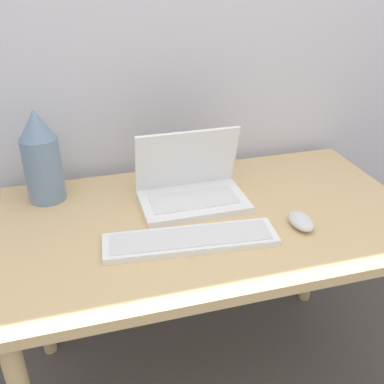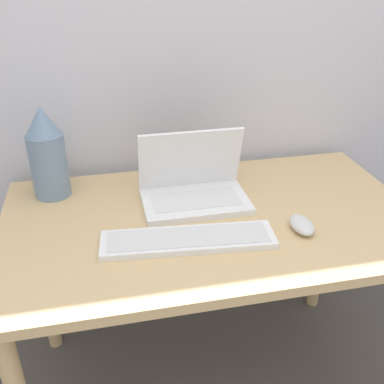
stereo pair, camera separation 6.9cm
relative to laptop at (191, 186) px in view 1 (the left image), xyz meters
The scene contains 6 objects.
wall_back 0.57m from the laptop, 83.97° to the left, with size 6.00×0.05×2.50m.
desk 0.18m from the laptop, 72.76° to the right, with size 1.25×0.72×0.72m.
laptop is the anchor object (origin of this frame).
keyboard 0.24m from the laptop, 105.76° to the right, with size 0.48×0.17×0.02m.
mouse 0.36m from the laptop, 41.78° to the right, with size 0.06×0.11×0.03m.
vase 0.47m from the laptop, 162.95° to the left, with size 0.12×0.12×0.30m.
Camera 1 is at (-0.37, -0.74, 1.43)m, focal length 42.00 mm.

